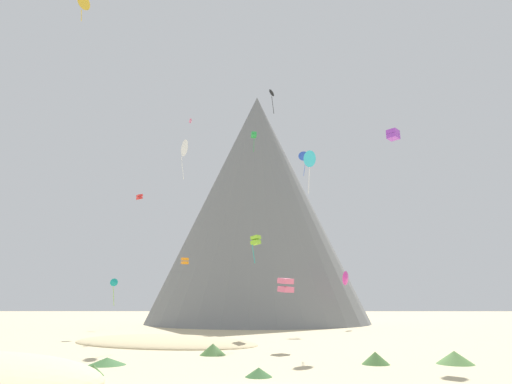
% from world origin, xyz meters
% --- Properties ---
extents(dune_foreground_right, '(26.24, 21.66, 1.71)m').
position_xyz_m(dune_foreground_right, '(-11.11, 27.54, 0.00)').
color(dune_foreground_right, '#C6B284').
rests_on(dune_foreground_right, ground_plane).
extents(bush_low_patch, '(1.53, 1.53, 0.70)m').
position_xyz_m(bush_low_patch, '(-10.67, 5.05, 0.35)').
color(bush_low_patch, '#477238').
rests_on(bush_low_patch, ground_plane).
extents(bush_near_left, '(2.76, 2.76, 0.98)m').
position_xyz_m(bush_near_left, '(-4.33, 16.24, 0.49)').
color(bush_near_left, '#477238').
rests_on(bush_near_left, ground_plane).
extents(bush_far_right, '(3.87, 3.87, 0.95)m').
position_xyz_m(bush_far_right, '(14.38, 10.75, 0.47)').
color(bush_far_right, '#568442').
rests_on(bush_far_right, ground_plane).
extents(bush_far_left, '(3.80, 3.80, 0.53)m').
position_xyz_m(bush_far_left, '(-11.47, 9.98, 0.27)').
color(bush_far_left, '#386633').
rests_on(bush_far_left, ground_plane).
extents(bush_near_right, '(2.36, 2.36, 0.56)m').
position_xyz_m(bush_near_right, '(-0.27, 4.82, 0.28)').
color(bush_near_right, '#386633').
rests_on(bush_near_right, ground_plane).
extents(bush_scatter_east, '(2.95, 2.95, 0.91)m').
position_xyz_m(bush_scatter_east, '(8.41, 10.52, 0.45)').
color(bush_scatter_east, '#477238').
rests_on(bush_scatter_east, ground_plane).
extents(rock_massif, '(66.58, 66.58, 53.75)m').
position_xyz_m(rock_massif, '(-0.38, 74.17, 23.39)').
color(rock_massif, slate).
rests_on(rock_massif, ground_plane).
extents(kite_magenta_low, '(1.94, 2.36, 2.51)m').
position_xyz_m(kite_magenta_low, '(15.15, 55.47, 8.61)').
color(kite_magenta_low, '#D1339E').
extents(kite_red_mid, '(1.15, 1.15, 0.99)m').
position_xyz_m(kite_red_mid, '(-20.13, 46.06, 21.36)').
color(kite_red_mid, red).
extents(kite_cyan_mid, '(2.06, 1.89, 5.24)m').
position_xyz_m(kite_cyan_mid, '(5.54, 24.71, 20.75)').
color(kite_cyan_mid, '#33BCDB').
extents(kite_violet_mid, '(1.58, 1.58, 1.06)m').
position_xyz_m(kite_violet_mid, '(14.62, 21.56, 22.53)').
color(kite_violet_mid, purple).
extents(kite_white_mid, '(1.54, 2.15, 5.58)m').
position_xyz_m(kite_white_mid, '(-10.33, 32.08, 24.77)').
color(kite_white_mid, white).
extents(kite_pink_high, '(0.51, 0.97, 0.91)m').
position_xyz_m(kite_pink_high, '(-13.33, 52.75, 37.72)').
color(kite_pink_high, pink).
extents(kite_gold_high, '(1.23, 1.76, 3.41)m').
position_xyz_m(kite_gold_high, '(-20.76, 19.71, 38.30)').
color(kite_gold_high, gold).
extents(kite_rainbow_low, '(1.72, 1.73, 1.49)m').
position_xyz_m(kite_rainbow_low, '(2.41, 21.18, 6.15)').
color(kite_rainbow_low, '#E5668C').
extents(kite_black_high, '(1.29, 1.46, 4.78)m').
position_xyz_m(kite_black_high, '(1.98, 46.27, 40.11)').
color(kite_black_high, black).
extents(kite_teal_low, '(1.36, 0.41, 4.70)m').
position_xyz_m(kite_teal_low, '(-25.71, 53.43, 7.68)').
color(kite_teal_low, teal).
extents(kite_green_high, '(1.15, 1.19, 3.97)m').
position_xyz_m(kite_green_high, '(-1.39, 54.86, 35.64)').
color(kite_green_high, green).
extents(kite_blue_high, '(2.08, 0.83, 5.14)m').
position_xyz_m(kite_blue_high, '(8.41, 58.27, 32.53)').
color(kite_blue_high, blue).
extents(kite_orange_low, '(1.22, 1.24, 1.02)m').
position_xyz_m(kite_orange_low, '(-11.02, 39.10, 10.22)').
color(kite_orange_low, orange).
extents(kite_lime_low, '(1.44, 1.42, 3.57)m').
position_xyz_m(kite_lime_low, '(-0.75, 31.98, 12.20)').
color(kite_lime_low, '#8CD133').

